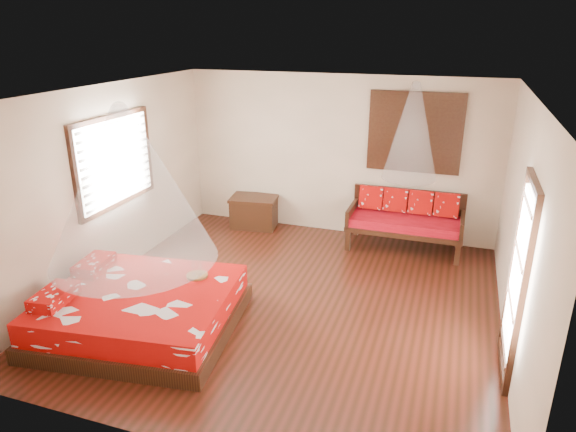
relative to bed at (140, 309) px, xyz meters
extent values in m
cube|color=black|center=(1.52, 1.19, -0.26)|extent=(5.50, 5.50, 0.02)
cube|color=white|center=(1.52, 1.19, 2.56)|extent=(5.50, 5.50, 0.02)
cube|color=tan|center=(-1.24, 1.19, 1.15)|extent=(0.02, 5.50, 2.80)
cube|color=tan|center=(4.28, 1.19, 1.15)|extent=(0.02, 5.50, 2.80)
cube|color=tan|center=(1.52, 3.95, 1.15)|extent=(5.50, 0.02, 2.80)
cube|color=tan|center=(1.52, -1.57, 1.15)|extent=(5.50, 0.02, 2.80)
cube|color=black|center=(0.02, 0.00, -0.15)|extent=(2.50, 2.32, 0.20)
cube|color=#A60705|center=(0.02, 0.00, 0.10)|extent=(2.39, 2.21, 0.30)
cube|color=#A60705|center=(-0.77, -0.54, 0.32)|extent=(0.40, 0.63, 0.15)
cube|color=#A60705|center=(-0.89, 0.32, 0.32)|extent=(0.40, 0.63, 0.15)
cube|color=black|center=(1.92, 3.13, -0.04)|extent=(0.08, 0.08, 0.42)
cube|color=black|center=(3.68, 3.13, -0.04)|extent=(0.08, 0.08, 0.42)
cube|color=black|center=(1.92, 3.85, -0.04)|extent=(0.08, 0.08, 0.42)
cube|color=black|center=(3.68, 3.85, -0.04)|extent=(0.08, 0.08, 0.42)
cube|color=black|center=(2.80, 3.49, 0.13)|extent=(1.88, 0.83, 0.08)
cube|color=maroon|center=(2.80, 3.49, 0.24)|extent=(1.82, 0.77, 0.14)
cube|color=black|center=(2.80, 3.87, 0.42)|extent=(1.88, 0.06, 0.55)
cube|color=black|center=(1.90, 3.49, 0.29)|extent=(0.06, 0.83, 0.30)
cube|color=black|center=(3.70, 3.49, 0.29)|extent=(0.06, 0.83, 0.30)
cube|color=#A60705|center=(2.18, 3.75, 0.51)|extent=(0.40, 0.20, 0.41)
cube|color=#A60705|center=(2.59, 3.75, 0.51)|extent=(0.40, 0.20, 0.41)
cube|color=#A60705|center=(3.01, 3.75, 0.51)|extent=(0.40, 0.20, 0.41)
cube|color=#A60705|center=(3.43, 3.75, 0.51)|extent=(0.40, 0.20, 0.41)
cube|color=black|center=(0.03, 3.64, 0.01)|extent=(0.88, 0.68, 0.53)
cube|color=black|center=(0.03, 3.64, 0.30)|extent=(0.92, 0.73, 0.05)
cube|color=black|center=(2.80, 3.91, 1.65)|extent=(1.52, 0.06, 1.32)
cube|color=black|center=(2.80, 3.90, 1.65)|extent=(1.35, 0.04, 1.10)
cube|color=black|center=(-1.20, 1.39, 1.45)|extent=(0.08, 1.74, 1.34)
cube|color=silver|center=(-1.16, 1.39, 1.45)|extent=(0.04, 1.54, 1.10)
cube|color=black|center=(4.24, 0.59, 0.80)|extent=(0.08, 1.02, 2.16)
cube|color=white|center=(4.22, 0.59, 0.90)|extent=(0.03, 0.82, 1.70)
cylinder|color=brown|center=(0.49, 0.59, 0.26)|extent=(0.28, 0.28, 0.03)
cone|color=white|center=(0.02, 0.00, 1.60)|extent=(1.93, 1.93, 1.80)
cone|color=white|center=(2.80, 3.44, 1.75)|extent=(0.86, 0.86, 1.50)
camera|label=1|loc=(3.52, -4.66, 3.30)|focal=32.00mm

